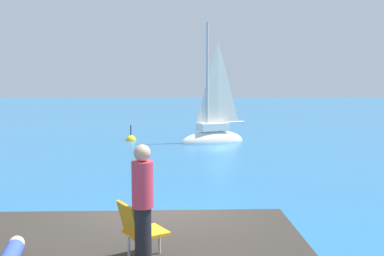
{
  "coord_description": "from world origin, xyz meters",
  "views": [
    {
      "loc": [
        0.29,
        -8.64,
        3.32
      ],
      "look_at": [
        1.04,
        12.2,
        1.11
      ],
      "focal_mm": 41.84,
      "sensor_mm": 36.0,
      "label": 1
    }
  ],
  "objects_px": {
    "marker_buoy": "(131,140)",
    "person_standing": "(143,203)",
    "sailboat_near": "(213,135)",
    "beach_chair": "(138,227)"
  },
  "relations": [
    {
      "from": "sailboat_near",
      "to": "person_standing",
      "type": "bearing_deg",
      "value": 59.35
    },
    {
      "from": "person_standing",
      "to": "marker_buoy",
      "type": "bearing_deg",
      "value": 15.82
    },
    {
      "from": "person_standing",
      "to": "marker_buoy",
      "type": "height_order",
      "value": "person_standing"
    },
    {
      "from": "person_standing",
      "to": "beach_chair",
      "type": "height_order",
      "value": "person_standing"
    },
    {
      "from": "sailboat_near",
      "to": "beach_chair",
      "type": "relative_size",
      "value": 8.81
    },
    {
      "from": "sailboat_near",
      "to": "person_standing",
      "type": "xyz_separation_m",
      "value": [
        -2.45,
        -18.37,
        1.38
      ]
    },
    {
      "from": "sailboat_near",
      "to": "beach_chair",
      "type": "xyz_separation_m",
      "value": [
        -2.53,
        -18.08,
        0.96
      ]
    },
    {
      "from": "sailboat_near",
      "to": "beach_chair",
      "type": "distance_m",
      "value": 18.28
    },
    {
      "from": "marker_buoy",
      "to": "person_standing",
      "type": "bearing_deg",
      "value": -83.8
    },
    {
      "from": "sailboat_near",
      "to": "marker_buoy",
      "type": "height_order",
      "value": "sailboat_near"
    }
  ]
}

